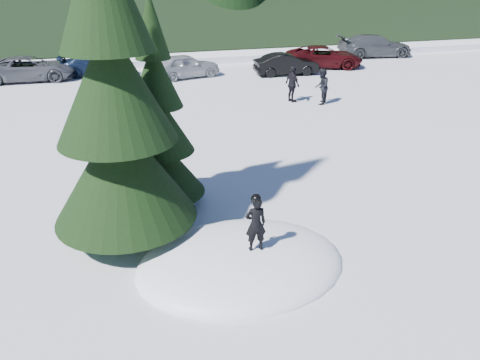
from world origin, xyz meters
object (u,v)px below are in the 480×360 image
object	(u,v)px
adult_1	(292,84)
car_7	(375,46)
car_4	(185,66)
car_5	(286,64)
car_6	(324,57)
car_2	(30,69)
spruce_tall	(114,99)
adult_0	(322,87)
child_skier	(256,224)
spruce_short	(159,130)
car_3	(98,65)

from	to	relation	value
adult_1	car_7	xyz separation A→B (m)	(10.09, 9.65, -0.08)
car_4	car_5	distance (m)	5.89
car_6	car_2	bearing A→B (deg)	103.85
spruce_tall	adult_0	world-z (taller)	spruce_tall
child_skier	car_7	distance (m)	27.01
car_5	car_7	size ratio (longest dim) A/B	0.72
adult_0	car_4	xyz separation A→B (m)	(-5.02, 7.29, -0.14)
spruce_tall	car_7	size ratio (longest dim) A/B	1.66
spruce_short	adult_0	bearing A→B (deg)	44.07
spruce_tall	car_2	bearing A→B (deg)	102.35
adult_0	car_7	size ratio (longest dim) A/B	0.31
car_2	spruce_short	bearing A→B (deg)	-161.81
car_6	spruce_tall	bearing A→B (deg)	160.31
car_4	car_2	bearing A→B (deg)	63.94
adult_1	car_7	size ratio (longest dim) A/B	0.32
child_skier	car_5	size ratio (longest dim) A/B	0.32
car_6	car_7	bearing A→B (deg)	-45.98
car_3	car_4	distance (m)	5.14
spruce_short	spruce_tall	bearing A→B (deg)	-125.54
car_4	car_6	bearing A→B (deg)	-100.99
car_6	adult_1	bearing A→B (deg)	162.56
adult_1	car_7	distance (m)	13.97
adult_0	car_3	size ratio (longest dim) A/B	0.39
child_skier	adult_1	xyz separation A→B (m)	(5.75, 12.22, -0.25)
car_2	car_3	bearing A→B (deg)	-83.29
spruce_tall	car_3	xyz separation A→B (m)	(-0.42, 18.77, -2.71)
child_skier	adult_0	size ratio (longest dim) A/B	0.73
adult_1	adult_0	bearing A→B (deg)	-136.64
spruce_short	car_4	xyz separation A→B (m)	(3.31, 15.36, -1.43)
adult_1	car_6	size ratio (longest dim) A/B	0.35
car_3	car_7	size ratio (longest dim) A/B	0.81
adult_1	car_3	size ratio (longest dim) A/B	0.39
car_3	car_7	world-z (taller)	car_7
car_2	car_4	size ratio (longest dim) A/B	1.21
child_skier	car_4	bearing A→B (deg)	-93.20
spruce_tall	spruce_short	size ratio (longest dim) A/B	1.60
spruce_tall	car_6	distance (m)	21.94
spruce_short	car_7	distance (m)	25.32
spruce_short	car_5	distance (m)	17.20
spruce_tall	car_5	size ratio (longest dim) A/B	2.30
car_3	car_6	distance (m)	13.69
adult_1	car_4	xyz separation A→B (m)	(-3.88, 6.56, -0.15)
spruce_short	car_6	bearing A→B (deg)	52.54
spruce_tall	car_6	xyz separation A→B (m)	(13.20, 17.32, -2.66)
spruce_tall	car_7	bearing A→B (deg)	47.34
spruce_short	adult_0	size ratio (longest dim) A/B	3.29
adult_0	car_3	xyz separation A→B (m)	(-9.76, 9.30, -0.20)
adult_0	adult_1	xyz separation A→B (m)	(-1.14, 0.73, 0.01)
spruce_tall	child_skier	distance (m)	3.88
adult_1	car_2	size ratio (longest dim) A/B	0.35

